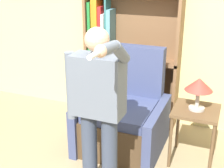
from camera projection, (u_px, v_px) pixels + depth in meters
name	position (u px, v px, depth m)	size (l,w,h in m)	color
wall_back	(153.00, 23.00, 4.20)	(8.00, 0.06, 2.80)	#DBCC84
bookcase	(119.00, 59.00, 4.39)	(1.32, 0.28, 1.84)	brown
armchair	(124.00, 118.00, 3.84)	(0.98, 0.95, 1.21)	#4C3823
person_standing	(98.00, 105.00, 2.80)	(0.61, 0.78, 1.66)	#384256
side_table	(195.00, 118.00, 3.45)	(0.49, 0.49, 0.66)	brown
table_lamp	(199.00, 86.00, 3.31)	(0.30, 0.30, 0.36)	#B7B2A8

